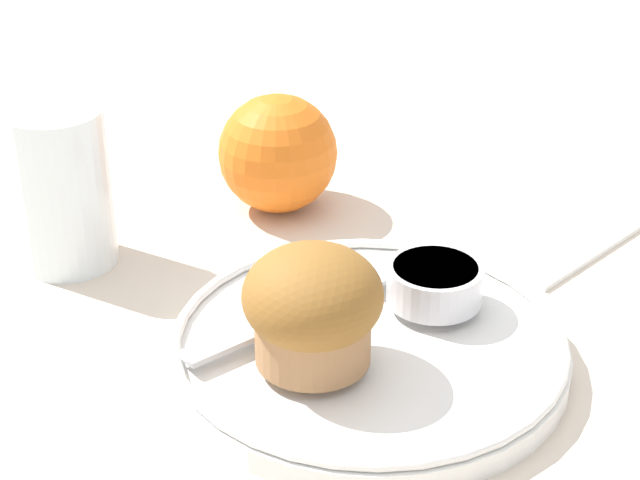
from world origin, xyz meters
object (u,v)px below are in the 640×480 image
(orange_fruit, at_px, (278,153))
(juice_glass, at_px, (62,187))
(muffin, at_px, (313,307))
(butter_knife, at_px, (320,303))

(orange_fruit, relative_size, juice_glass, 0.79)
(orange_fruit, xyz_separation_m, juice_glass, (-0.15, 0.04, 0.01))
(muffin, relative_size, orange_fruit, 0.88)
(muffin, xyz_separation_m, butter_knife, (0.04, 0.04, -0.03))
(muffin, relative_size, butter_knife, 0.41)
(muffin, bearing_deg, juice_glass, 93.78)
(orange_fruit, height_order, juice_glass, juice_glass)
(butter_knife, bearing_deg, muffin, -132.36)
(muffin, relative_size, juice_glass, 0.70)
(butter_knife, relative_size, juice_glass, 1.72)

